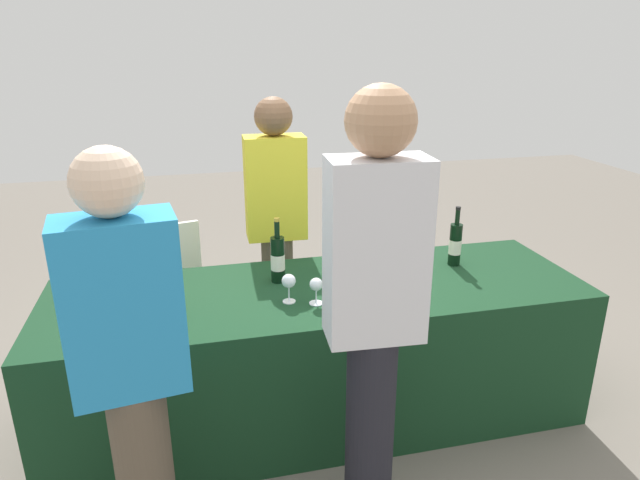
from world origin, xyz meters
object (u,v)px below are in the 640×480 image
Objects in this scene: wine_bottle_3 at (335,251)px; server_pouring at (276,221)px; wine_bottle_2 at (278,259)px; guest_0 at (131,365)px; wine_bottle_4 at (455,244)px; wine_glass_1 at (289,282)px; wine_bottle_1 at (146,269)px; ice_bucket at (141,291)px; wine_bottle_0 at (94,274)px; wine_glass_0 at (176,294)px; wine_glass_2 at (316,286)px; guest_1 at (374,305)px; menu_board at (167,287)px.

server_pouring is at bearing 117.03° from wine_bottle_3.
server_pouring is (0.08, 0.52, 0.03)m from wine_bottle_2.
server_pouring and guest_0 have the same top height.
wine_bottle_4 is 2.35× the size of wine_glass_1.
wine_bottle_1 is at bearing 158.39° from wine_glass_1.
server_pouring reaches higher than ice_bucket.
wine_glass_1 is (0.01, -0.25, -0.02)m from wine_bottle_2.
wine_bottle_1 is at bearing -5.71° from wine_bottle_0.
wine_glass_0 is (-0.80, -0.34, -0.00)m from wine_bottle_3.
wine_bottle_1 is 1.03× the size of wine_bottle_4.
server_pouring is 1.56m from guest_0.
wine_bottle_4 reaches higher than wine_glass_0.
wine_glass_0 is 0.19m from ice_bucket.
wine_bottle_3 is at bearing 3.38° from wine_bottle_1.
guest_0 reaches higher than wine_glass_0.
wine_bottle_3 is at bearing 23.06° from wine_glass_0.
wine_bottle_4 is at bearing 0.08° from wine_bottle_2.
wine_glass_1 is 0.90m from guest_0.
wine_bottle_1 is at bearing 158.39° from wine_glass_2.
wine_glass_0 is 0.09× the size of server_pouring.
wine_bottle_1 is 0.87m from server_pouring.
wine_bottle_2 is 2.61× the size of wine_glass_2.
wine_glass_1 is at bearing 86.41° from server_pouring.
wine_bottle_0 is at bearing 138.39° from ice_bucket.
wine_bottle_3 is at bearing 11.43° from wine_bottle_2.
wine_bottle_2 reaches higher than ice_bucket.
wine_bottle_2 is 1.08m from guest_0.
guest_0 is at bearing -90.00° from wine_bottle_1.
wine_glass_2 is 0.96m from guest_0.
wine_bottle_4 reaches higher than wine_glass_2.
wine_bottle_1 is 2.42× the size of wine_glass_1.
wine_bottle_1 is 0.94m from wine_bottle_3.
ice_bucket is at bearing 143.57° from wine_glass_0.
wine_bottle_0 is 1.83m from wine_bottle_4.
ice_bucket is (0.22, -0.20, -0.03)m from wine_bottle_0.
wine_glass_1 is 0.08× the size of guest_1.
menu_board is (-0.72, 1.08, -0.41)m from wine_glass_2.
wine_bottle_3 is at bearing 174.64° from wine_bottle_4.
wine_glass_0 is at bearing -36.43° from ice_bucket.
server_pouring reaches higher than wine_bottle_1.
wine_bottle_4 is 1.80m from menu_board.
wine_glass_1 is 0.17× the size of menu_board.
server_pouring reaches higher than menu_board.
wine_bottle_0 is at bearing 162.47° from wine_glass_1.
wine_bottle_0 reaches higher than wine_glass_2.
wine_bottle_1 is 1.21m from guest_1.
wine_bottle_2 is 2.21× the size of wine_glass_0.
wine_bottle_0 is at bearing -178.46° from wine_bottle_3.
wine_bottle_3 is 0.51m from server_pouring.
wine_bottle_0 is 0.87m from wine_bottle_2.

